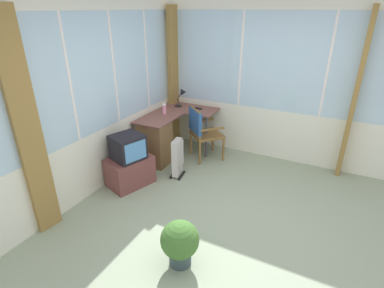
% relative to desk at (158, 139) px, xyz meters
% --- Properties ---
extents(ground, '(5.01, 5.05, 0.06)m').
position_rel_desk_xyz_m(ground, '(-0.94, -1.71, -0.46)').
color(ground, gray).
extents(north_window_panel, '(4.01, 0.07, 2.60)m').
position_rel_desk_xyz_m(north_window_panel, '(-0.94, 0.34, 0.88)').
color(north_window_panel, white).
rests_on(north_window_panel, ground).
extents(east_window_panel, '(0.07, 4.05, 2.60)m').
position_rel_desk_xyz_m(east_window_panel, '(1.09, -1.71, 0.87)').
color(east_window_panel, white).
rests_on(east_window_panel, ground).
extents(curtain_north_left, '(0.28, 0.10, 2.50)m').
position_rel_desk_xyz_m(curtain_north_left, '(-2.04, 0.26, 0.83)').
color(curtain_north_left, olive).
rests_on(curtain_north_left, ground).
extents(curtain_corner, '(0.28, 0.09, 2.50)m').
position_rel_desk_xyz_m(curtain_corner, '(0.96, 0.21, 0.83)').
color(curtain_corner, olive).
rests_on(curtain_corner, ground).
extents(curtain_east_far, '(0.28, 0.08, 2.50)m').
position_rel_desk_xyz_m(curtain_east_far, '(1.01, -2.82, 0.83)').
color(curtain_east_far, olive).
rests_on(curtain_east_far, ground).
extents(desk, '(1.35, 1.00, 0.78)m').
position_rel_desk_xyz_m(desk, '(0.00, 0.00, 0.00)').
color(desk, brown).
rests_on(desk, ground).
extents(desk_lamp, '(0.23, 0.19, 0.32)m').
position_rel_desk_xyz_m(desk_lamp, '(0.86, -0.02, 0.55)').
color(desk_lamp, black).
rests_on(desk_lamp, desk).
extents(tv_remote, '(0.06, 0.15, 0.02)m').
position_rel_desk_xyz_m(tv_remote, '(0.81, -0.36, 0.36)').
color(tv_remote, black).
rests_on(tv_remote, desk).
extents(spray_bottle, '(0.06, 0.06, 0.22)m').
position_rel_desk_xyz_m(spray_bottle, '(0.30, 0.03, 0.45)').
color(spray_bottle, pink).
rests_on(spray_bottle, desk).
extents(wooden_armchair, '(0.68, 0.68, 0.93)m').
position_rel_desk_xyz_m(wooden_armchair, '(0.43, -0.60, 0.16)').
color(wooden_armchair, brown).
rests_on(wooden_armchair, ground).
extents(tv_on_stand, '(0.75, 0.62, 0.80)m').
position_rel_desk_xyz_m(tv_on_stand, '(-0.81, -0.03, -0.07)').
color(tv_on_stand, brown).
rests_on(tv_on_stand, ground).
extents(space_heater, '(0.32, 0.21, 0.62)m').
position_rel_desk_xyz_m(space_heater, '(-0.26, -0.54, -0.11)').
color(space_heater, silver).
rests_on(space_heater, ground).
extents(potted_plant, '(0.40, 0.40, 0.51)m').
position_rel_desk_xyz_m(potted_plant, '(-1.83, -1.45, -0.14)').
color(potted_plant, '#364648').
rests_on(potted_plant, ground).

